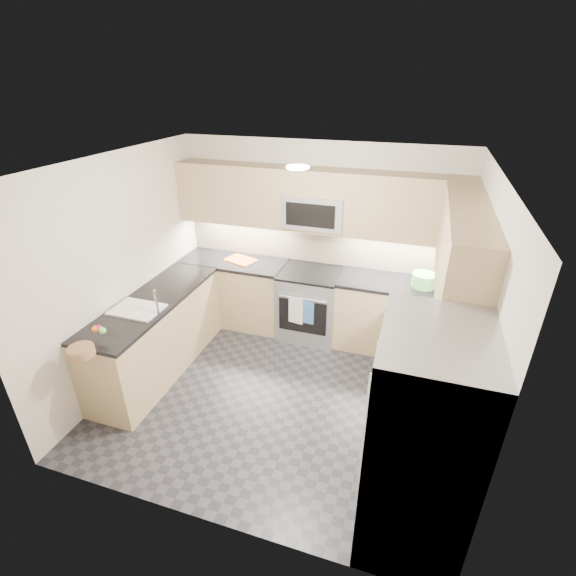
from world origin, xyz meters
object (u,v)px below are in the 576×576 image
at_px(microwave, 314,211).
at_px(refrigerator, 420,443).
at_px(fruit_basket, 81,351).
at_px(utensil_bowl, 424,280).
at_px(cutting_board, 241,260).
at_px(gas_range, 309,304).

bearing_deg(microwave, refrigerator, -60.38).
xyz_separation_m(microwave, fruit_basket, (-1.47, -2.49, -0.72)).
relative_size(utensil_bowl, cutting_board, 0.71).
xyz_separation_m(microwave, utensil_bowl, (1.39, -0.12, -0.68)).
bearing_deg(microwave, cutting_board, -175.70).
bearing_deg(gas_range, utensil_bowl, 0.05).
relative_size(microwave, utensil_bowl, 2.70).
distance_m(gas_range, utensil_bowl, 1.50).
relative_size(gas_range, cutting_board, 2.29).
distance_m(utensil_bowl, cutting_board, 2.38).
bearing_deg(cutting_board, microwave, 4.30).
bearing_deg(gas_range, cutting_board, 177.08).
xyz_separation_m(microwave, cutting_board, (-0.99, -0.07, -0.75)).
relative_size(cutting_board, fruit_basket, 1.72).
bearing_deg(utensil_bowl, microwave, 174.89).
xyz_separation_m(refrigerator, cutting_board, (-2.44, 2.48, 0.05)).
bearing_deg(refrigerator, cutting_board, 134.59).
xyz_separation_m(gas_range, utensil_bowl, (1.39, 0.00, 0.57)).
bearing_deg(fruit_basket, refrigerator, -1.25).
bearing_deg(microwave, fruit_basket, -120.68).
distance_m(microwave, utensil_bowl, 1.55).
height_order(cutting_board, fruit_basket, fruit_basket).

